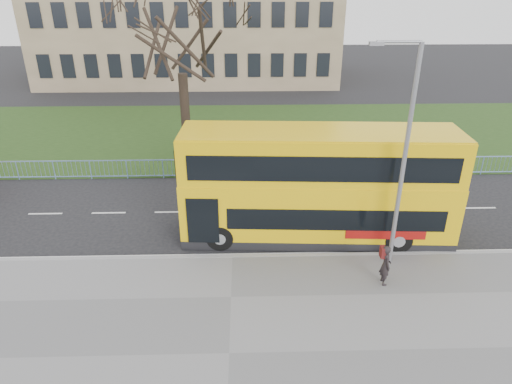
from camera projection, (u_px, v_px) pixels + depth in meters
ground at (233, 238)px, 19.71m from camera, size 120.00×120.00×0.00m
pavement at (229, 355)px, 13.59m from camera, size 80.00×10.50×0.12m
kerb at (232, 257)px, 18.28m from camera, size 80.00×0.20×0.14m
grass_verge at (237, 133)px, 32.59m from camera, size 80.00×15.40×0.08m
guard_railing at (235, 168)px, 25.42m from camera, size 40.00×0.12×1.10m
bare_tree at (181, 56)px, 26.03m from camera, size 8.40×8.40×12.00m
civic_building at (190, 9)px, 48.13m from camera, size 30.00×15.00×14.00m
yellow_bus at (318, 183)px, 18.82m from camera, size 11.36×3.29×4.71m
pedestrian at (386, 265)px, 16.33m from camera, size 0.38×0.57×1.56m
street_lamp at (403, 151)px, 16.04m from camera, size 1.76×0.20×8.31m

